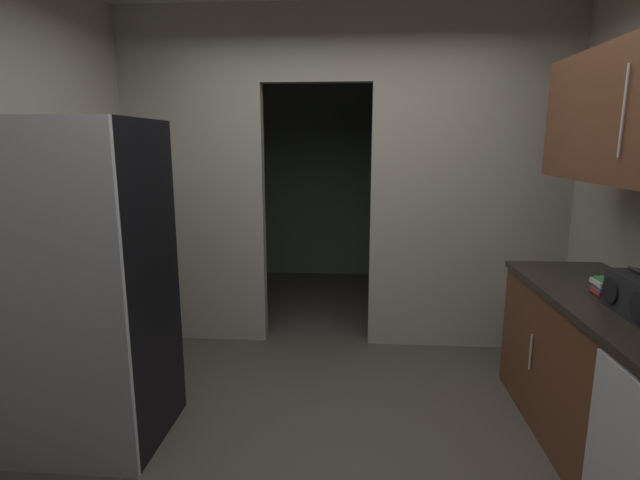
{
  "coord_description": "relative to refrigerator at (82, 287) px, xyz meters",
  "views": [
    {
      "loc": [
        0.11,
        -2.31,
        1.69
      ],
      "look_at": [
        -0.09,
        0.44,
        1.13
      ],
      "focal_mm": 27.22,
      "sensor_mm": 36.0,
      "label": 1
    }
  ],
  "objects": [
    {
      "name": "refrigerator",
      "position": [
        0.0,
        0.0,
        0.0
      ],
      "size": [
        0.83,
        0.74,
        1.81
      ],
      "color": "black",
      "rests_on": "ground"
    },
    {
      "name": "adjoining_room_shell",
      "position": [
        1.4,
        3.1,
        0.46
      ],
      "size": [
        3.6,
        2.26,
        2.73
      ],
      "color": "slate",
      "rests_on": "ground"
    },
    {
      "name": "book_stack",
      "position": [
        2.85,
        0.12,
        0.02
      ],
      "size": [
        0.13,
        0.17,
        0.1
      ],
      "color": "black",
      "rests_on": "lower_cabinet_run"
    },
    {
      "name": "ground",
      "position": [
        1.4,
        -0.17,
        -0.91
      ],
      "size": [
        20.0,
        20.0,
        0.0
      ],
      "primitive_type": "plane",
      "color": "#47423D"
    },
    {
      "name": "kitchen_partition",
      "position": [
        1.45,
        1.49,
        0.53
      ],
      "size": [
        3.6,
        0.12,
        2.73
      ],
      "color": "#ADA899",
      "rests_on": "ground"
    },
    {
      "name": "dishwasher",
      "position": [
        2.56,
        -0.72,
        -0.5
      ],
      "size": [
        0.02,
        0.56,
        0.82
      ],
      "color": "#B7BABC",
      "rests_on": "ground"
    },
    {
      "name": "lower_cabinet_run",
      "position": [
        2.87,
        -0.14,
        -0.46
      ],
      "size": [
        0.65,
        2.07,
        0.88
      ],
      "color": "brown",
      "rests_on": "ground"
    }
  ]
}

